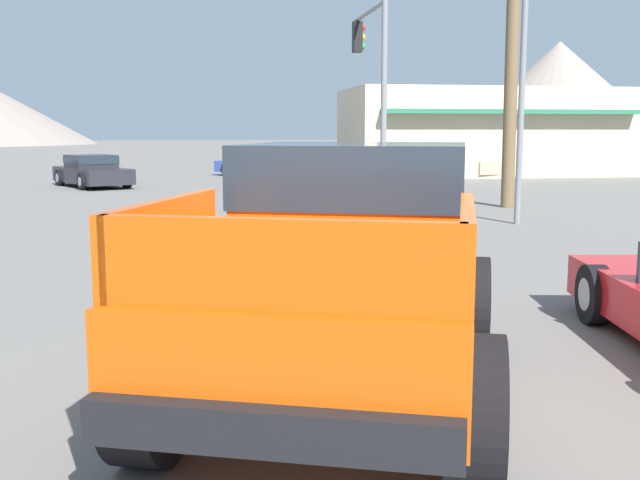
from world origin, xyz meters
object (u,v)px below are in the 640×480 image
at_px(orange_pickup_truck, 348,253).
at_px(parked_car_tan, 477,163).
at_px(traffic_light_main, 372,64).
at_px(parked_car_dark, 92,171).
at_px(parked_car_blue, 261,164).

relative_size(orange_pickup_truck, parked_car_tan, 1.21).
relative_size(parked_car_tan, traffic_light_main, 0.74).
height_order(orange_pickup_truck, traffic_light_main, traffic_light_main).
distance_m(parked_car_dark, parked_car_tan, 17.33).
bearing_deg(orange_pickup_truck, parked_car_blue, 106.67).
xyz_separation_m(parked_car_dark, traffic_light_main, (8.70, -8.61, 3.33)).
bearing_deg(parked_car_dark, parked_car_tan, 167.07).
relative_size(orange_pickup_truck, parked_car_dark, 1.12).
height_order(parked_car_dark, parked_car_blue, parked_car_dark).
xyz_separation_m(orange_pickup_truck, parked_car_blue, (1.98, 28.98, -0.55)).
bearing_deg(traffic_light_main, parked_car_blue, 7.20).
distance_m(orange_pickup_truck, parked_car_blue, 29.05).
bearing_deg(orange_pickup_truck, parked_car_tan, 87.02).
bearing_deg(traffic_light_main, parked_car_dark, 45.30).
distance_m(orange_pickup_truck, traffic_light_main, 15.50).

